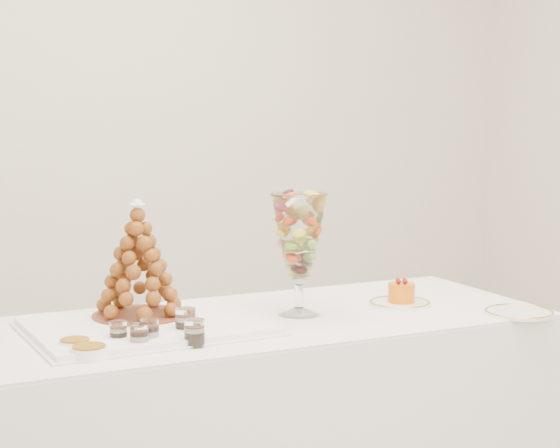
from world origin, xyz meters
TOP-DOWN VIEW (x-y plane):
  - buffet_table at (-0.10, 0.14)m, footprint 1.81×0.74m
  - lace_tray at (-0.44, 0.15)m, footprint 0.66×0.51m
  - macaron_vase at (0.05, 0.14)m, footprint 0.17×0.17m
  - cake_plate at (0.40, 0.12)m, footprint 0.20×0.20m
  - spare_plate at (0.66, -0.16)m, footprint 0.21×0.21m
  - verrine_a at (-0.56, 0.03)m, footprint 0.05×0.05m
  - verrine_b at (-0.48, -0.01)m, footprint 0.05×0.05m
  - verrine_c at (-0.36, 0.04)m, footprint 0.06×0.06m
  - verrine_d at (-0.52, -0.04)m, footprint 0.06×0.06m
  - verrine_e at (-0.38, -0.08)m, footprint 0.07×0.07m
  - ramekin_back at (-0.68, 0.02)m, footprint 0.09×0.09m
  - ramekin_front at (-0.67, -0.07)m, footprint 0.10×0.10m
  - croquembouche at (-0.43, 0.25)m, footprint 0.28×0.28m
  - mousse_cake at (0.41, 0.12)m, footprint 0.09×0.09m

SIDE VIEW (x-z plane):
  - buffet_table at x=-0.10m, z-range 0.00..0.69m
  - spare_plate at x=0.66m, z-range 0.69..0.69m
  - cake_plate at x=0.40m, z-range 0.69..0.69m
  - lace_tray at x=-0.44m, z-range 0.69..0.71m
  - ramekin_back at x=-0.68m, z-range 0.69..0.71m
  - ramekin_front at x=-0.67m, z-range 0.69..0.72m
  - verrine_a at x=-0.56m, z-range 0.69..0.75m
  - verrine_d at x=-0.52m, z-range 0.69..0.75m
  - verrine_b at x=-0.48m, z-range 0.69..0.75m
  - verrine_e at x=-0.38m, z-range 0.69..0.76m
  - verrine_c at x=-0.36m, z-range 0.69..0.76m
  - mousse_cake at x=0.41m, z-range 0.69..0.76m
  - croquembouche at x=-0.43m, z-range 0.70..1.05m
  - macaron_vase at x=0.05m, z-range 0.74..1.12m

